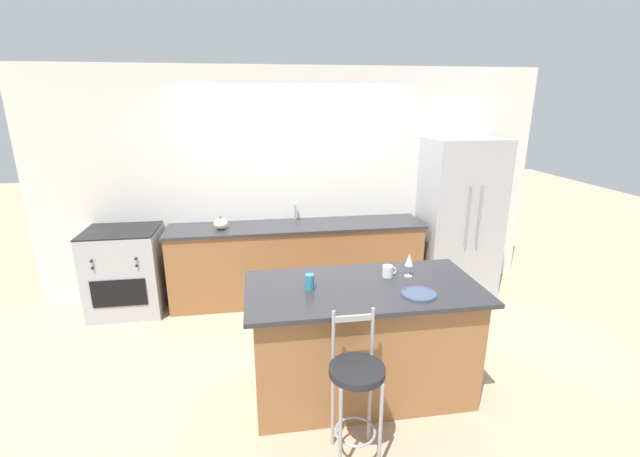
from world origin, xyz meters
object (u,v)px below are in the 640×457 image
(coffee_mug, at_px, (388,271))
(pumpkin_decoration, at_px, (221,224))
(oven_range, at_px, (126,271))
(refrigerator, at_px, (459,217))
(bar_stool_near, at_px, (356,385))
(wine_glass, at_px, (409,260))
(tumbler_cup, at_px, (310,282))
(dinner_plate, at_px, (419,294))

(coffee_mug, bearing_deg, pumpkin_decoration, 131.64)
(oven_range, bearing_deg, refrigerator, -0.20)
(oven_range, distance_m, coffee_mug, 3.04)
(oven_range, bearing_deg, bar_stool_near, -50.02)
(refrigerator, distance_m, wine_glass, 2.07)
(tumbler_cup, bearing_deg, wine_glass, 8.84)
(dinner_plate, bearing_deg, refrigerator, 56.98)
(tumbler_cup, xyz_separation_m, pumpkin_decoration, (-0.77, 1.76, -0.02))
(oven_range, height_order, bar_stool_near, bar_stool_near)
(refrigerator, distance_m, coffee_mug, 2.16)
(tumbler_cup, distance_m, pumpkin_decoration, 1.92)
(bar_stool_near, height_order, tumbler_cup, tumbler_cup)
(oven_range, height_order, pumpkin_decoration, pumpkin_decoration)
(coffee_mug, bearing_deg, bar_stool_near, -118.81)
(oven_range, relative_size, bar_stool_near, 0.92)
(pumpkin_decoration, bearing_deg, tumbler_cup, -66.31)
(dinner_plate, bearing_deg, oven_range, 142.80)
(bar_stool_near, distance_m, tumbler_cup, 0.83)
(bar_stool_near, xyz_separation_m, tumbler_cup, (-0.21, 0.67, 0.44))
(bar_stool_near, height_order, coffee_mug, bar_stool_near)
(bar_stool_near, xyz_separation_m, dinner_plate, (0.58, 0.46, 0.39))
(coffee_mug, relative_size, pumpkin_decoration, 0.74)
(dinner_plate, bearing_deg, bar_stool_near, -141.50)
(wine_glass, relative_size, coffee_mug, 1.67)
(refrigerator, relative_size, oven_range, 1.97)
(dinner_plate, bearing_deg, tumbler_cup, 164.65)
(bar_stool_near, bearing_deg, pumpkin_decoration, 112.01)
(refrigerator, relative_size, bar_stool_near, 1.82)
(wine_glass, bearing_deg, tumbler_cup, -171.16)
(refrigerator, xyz_separation_m, bar_stool_near, (-1.87, -2.45, -0.38))
(refrigerator, bearing_deg, pumpkin_decoration, -179.78)
(dinner_plate, relative_size, wine_glass, 1.34)
(oven_range, xyz_separation_m, coffee_mug, (2.51, -1.64, 0.51))
(tumbler_cup, bearing_deg, pumpkin_decoration, 113.69)
(dinner_plate, bearing_deg, coffee_mug, 108.85)
(bar_stool_near, xyz_separation_m, coffee_mug, (0.45, 0.82, 0.42))
(oven_range, bearing_deg, coffee_mug, -33.11)
(dinner_plate, distance_m, wine_glass, 0.37)
(wine_glass, xyz_separation_m, coffee_mug, (-0.17, 0.02, -0.09))
(oven_range, height_order, dinner_plate, oven_range)
(pumpkin_decoration, bearing_deg, dinner_plate, -51.74)
(oven_range, relative_size, wine_glass, 4.92)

